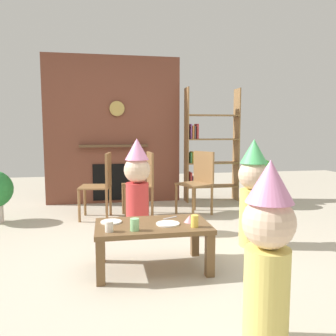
# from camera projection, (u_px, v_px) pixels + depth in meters

# --- Properties ---
(ground_plane) EXTENTS (12.00, 12.00, 0.00)m
(ground_plane) POSITION_uv_depth(u_px,v_px,m) (160.00, 255.00, 3.31)
(ground_plane) COLOR #BCB29E
(brick_fireplace_feature) EXTENTS (2.20, 0.28, 2.40)m
(brick_fireplace_feature) POSITION_uv_depth(u_px,v_px,m) (113.00, 131.00, 5.65)
(brick_fireplace_feature) COLOR brown
(brick_fireplace_feature) RESTS_ON ground_plane
(bookshelf) EXTENTS (0.90, 0.28, 1.90)m
(bookshelf) POSITION_uv_depth(u_px,v_px,m) (208.00, 148.00, 5.77)
(bookshelf) COLOR olive
(bookshelf) RESTS_ON ground_plane
(coffee_table) EXTENTS (0.98, 0.57, 0.40)m
(coffee_table) POSITION_uv_depth(u_px,v_px,m) (153.00, 232.00, 2.96)
(coffee_table) COLOR brown
(coffee_table) RESTS_ON ground_plane
(paper_cup_near_left) EXTENTS (0.07, 0.07, 0.09)m
(paper_cup_near_left) POSITION_uv_depth(u_px,v_px,m) (109.00, 227.00, 2.72)
(paper_cup_near_left) COLOR silver
(paper_cup_near_left) RESTS_ON coffee_table
(paper_cup_near_right) EXTENTS (0.06, 0.06, 0.10)m
(paper_cup_near_right) POSITION_uv_depth(u_px,v_px,m) (195.00, 221.00, 2.85)
(paper_cup_near_right) COLOR #F2CC4C
(paper_cup_near_right) RESTS_ON coffee_table
(paper_cup_center) EXTENTS (0.07, 0.07, 0.10)m
(paper_cup_center) POSITION_uv_depth(u_px,v_px,m) (135.00, 225.00, 2.75)
(paper_cup_center) COLOR #8CD18C
(paper_cup_center) RESTS_ON coffee_table
(paper_plate_front) EXTENTS (0.20, 0.20, 0.01)m
(paper_plate_front) POSITION_uv_depth(u_px,v_px,m) (168.00, 224.00, 2.93)
(paper_plate_front) COLOR white
(paper_plate_front) RESTS_ON coffee_table
(paper_plate_rear) EXTENTS (0.18, 0.18, 0.01)m
(paper_plate_rear) POSITION_uv_depth(u_px,v_px,m) (111.00, 222.00, 3.00)
(paper_plate_rear) COLOR white
(paper_plate_rear) RESTS_ON coffee_table
(birthday_cake_slice) EXTENTS (0.10, 0.10, 0.06)m
(birthday_cake_slice) POSITION_uv_depth(u_px,v_px,m) (190.00, 219.00, 3.00)
(birthday_cake_slice) COLOR pink
(birthday_cake_slice) RESTS_ON coffee_table
(table_fork) EXTENTS (0.14, 0.08, 0.01)m
(table_fork) POSITION_uv_depth(u_px,v_px,m) (170.00, 218.00, 3.15)
(table_fork) COLOR silver
(table_fork) RESTS_ON coffee_table
(child_with_cone_hat) EXTENTS (0.29, 0.29, 1.05)m
(child_with_cone_hat) POSITION_uv_depth(u_px,v_px,m) (268.00, 249.00, 1.88)
(child_with_cone_hat) COLOR #E0CC66
(child_with_cone_hat) RESTS_ON ground_plane
(child_in_pink) EXTENTS (0.31, 0.31, 1.12)m
(child_in_pink) POSITION_uv_depth(u_px,v_px,m) (253.00, 190.00, 3.53)
(child_in_pink) COLOR #E0CC66
(child_in_pink) RESTS_ON ground_plane
(child_by_the_chairs) EXTENTS (0.31, 0.31, 1.11)m
(child_by_the_chairs) POSITION_uv_depth(u_px,v_px,m) (137.00, 183.00, 3.98)
(child_by_the_chairs) COLOR #D13838
(child_by_the_chairs) RESTS_ON ground_plane
(dining_chair_left) EXTENTS (0.45, 0.45, 0.90)m
(dining_chair_left) POSITION_uv_depth(u_px,v_px,m) (102.00, 182.00, 4.63)
(dining_chair_left) COLOR olive
(dining_chair_left) RESTS_ON ground_plane
(dining_chair_middle) EXTENTS (0.42, 0.42, 0.90)m
(dining_chair_middle) POSITION_uv_depth(u_px,v_px,m) (144.00, 180.00, 4.76)
(dining_chair_middle) COLOR olive
(dining_chair_middle) RESTS_ON ground_plane
(dining_chair_right) EXTENTS (0.54, 0.54, 0.90)m
(dining_chair_right) POSITION_uv_depth(u_px,v_px,m) (199.00, 179.00, 4.91)
(dining_chair_right) COLOR olive
(dining_chair_right) RESTS_ON ground_plane
(potted_plant_tall) EXTENTS (0.54, 0.54, 0.76)m
(potted_plant_tall) POSITION_uv_depth(u_px,v_px,m) (259.00, 177.00, 5.40)
(potted_plant_tall) COLOR #9E5B42
(potted_plant_tall) RESTS_ON ground_plane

